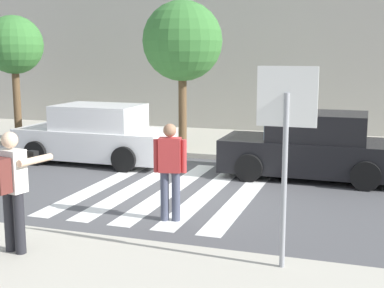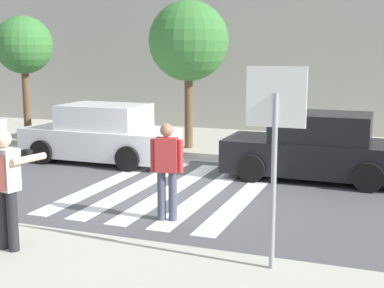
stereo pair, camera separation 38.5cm
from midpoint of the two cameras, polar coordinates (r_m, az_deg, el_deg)
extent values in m
plane|color=#4C4C4F|center=(11.41, -3.52, -5.13)|extent=(120.00, 120.00, 0.00)
cube|color=#B2AD9E|center=(16.98, 4.08, 0.09)|extent=(60.00, 4.80, 0.14)
cube|color=#ADA89E|center=(21.02, 7.22, 9.81)|extent=(56.00, 4.00, 5.91)
cube|color=silver|center=(12.25, -10.14, -4.19)|extent=(0.44, 5.20, 0.01)
cube|color=silver|center=(11.90, -6.75, -4.53)|extent=(0.44, 5.20, 0.01)
cube|color=silver|center=(11.59, -3.15, -4.87)|extent=(0.44, 5.20, 0.01)
cube|color=silver|center=(11.32, 0.63, -5.20)|extent=(0.44, 5.20, 0.01)
cube|color=silver|center=(11.11, 4.58, -5.52)|extent=(0.44, 5.20, 0.01)
cylinder|color=gray|center=(6.95, 8.25, -4.06)|extent=(0.07, 0.07, 2.30)
cube|color=white|center=(6.78, 8.50, 5.01)|extent=(0.76, 0.03, 0.76)
cube|color=red|center=(6.80, 8.52, 5.03)|extent=(0.66, 0.02, 0.66)
cylinder|color=#232328|center=(8.12, -20.19, -7.71)|extent=(0.15, 0.15, 0.88)
cylinder|color=#232328|center=(7.97, -19.27, -7.98)|extent=(0.15, 0.15, 0.88)
cube|color=silver|center=(7.86, -20.05, -2.69)|extent=(0.42, 0.31, 0.60)
sphere|color=beige|center=(7.78, -20.23, 0.40)|extent=(0.23, 0.23, 0.23)
cylinder|color=beige|center=(8.15, -20.00, -1.29)|extent=(0.22, 0.59, 0.10)
cylinder|color=beige|center=(7.79, -17.74, -1.65)|extent=(0.22, 0.59, 0.10)
cube|color=black|center=(8.08, -17.94, -1.05)|extent=(0.16, 0.13, 0.10)
cylinder|color=#474C60|center=(9.44, -4.11, -5.57)|extent=(0.15, 0.15, 0.88)
cylinder|color=#474C60|center=(9.40, -2.90, -5.61)|extent=(0.15, 0.15, 0.88)
cube|color=#B73333|center=(9.25, -3.56, -1.17)|extent=(0.42, 0.32, 0.60)
sphere|color=#A37556|center=(9.18, -3.58, 1.47)|extent=(0.23, 0.23, 0.23)
cylinder|color=#B73333|center=(9.30, -5.01, -1.26)|extent=(0.10, 0.10, 0.58)
cylinder|color=#B73333|center=(9.22, -2.08, -1.32)|extent=(0.10, 0.10, 0.58)
cube|color=white|center=(14.60, -11.06, 0.15)|extent=(4.10, 1.70, 0.76)
cube|color=white|center=(14.43, -10.63, 2.86)|extent=(2.20, 1.56, 0.64)
cube|color=slate|center=(14.98, -14.22, 2.98)|extent=(0.10, 1.50, 0.54)
cube|color=slate|center=(13.99, -7.15, 2.74)|extent=(0.10, 1.50, 0.51)
cylinder|color=black|center=(14.61, -17.02, -0.92)|extent=(0.64, 0.22, 0.64)
cylinder|color=black|center=(16.00, -13.51, 0.15)|extent=(0.64, 0.22, 0.64)
cylinder|color=black|center=(13.31, -8.06, -1.61)|extent=(0.64, 0.22, 0.64)
cylinder|color=black|center=(14.82, -5.14, -0.38)|extent=(0.64, 0.22, 0.64)
cube|color=black|center=(12.82, 11.63, -1.21)|extent=(4.10, 1.70, 0.76)
cube|color=black|center=(12.69, 12.41, 1.86)|extent=(2.20, 1.56, 0.64)
cube|color=slate|center=(12.85, 7.66, 2.09)|extent=(0.10, 1.50, 0.54)
cube|color=slate|center=(12.63, 16.79, 1.63)|extent=(0.10, 1.50, 0.51)
cylinder|color=black|center=(12.26, 5.20, -2.55)|extent=(0.64, 0.22, 0.64)
cylinder|color=black|center=(13.88, 6.82, -1.11)|extent=(0.64, 0.22, 0.64)
cylinder|color=black|center=(11.95, 17.16, -3.28)|extent=(0.64, 0.22, 0.64)
cylinder|color=black|center=(13.61, 17.36, -1.71)|extent=(0.64, 0.22, 0.64)
cylinder|color=brown|center=(18.49, -18.74, 4.44)|extent=(0.24, 0.24, 2.45)
sphere|color=#387533|center=(18.43, -19.05, 9.98)|extent=(1.88, 1.88, 1.88)
cylinder|color=brown|center=(15.59, -1.72, 3.97)|extent=(0.24, 0.24, 2.41)
sphere|color=#387533|center=(15.51, -1.76, 10.94)|extent=(2.29, 2.29, 2.29)
camera|label=1|loc=(0.19, -91.02, -0.18)|focal=50.00mm
camera|label=2|loc=(0.19, 88.98, 0.18)|focal=50.00mm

